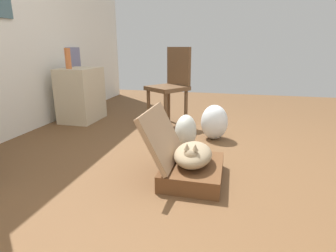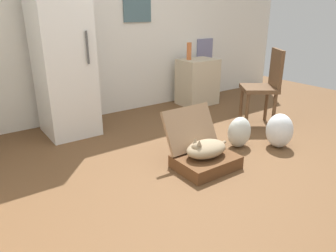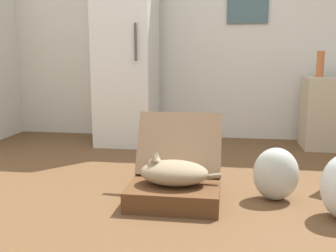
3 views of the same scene
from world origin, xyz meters
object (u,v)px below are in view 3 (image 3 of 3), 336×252
object	(u,v)px
cat	(173,172)
plastic_bag_white	(276,174)
side_table	(333,113)
vase_tall	(320,64)
refrigerator	(127,53)
suitcase_base	(174,194)

from	to	relation	value
cat	plastic_bag_white	world-z (taller)	plastic_bag_white
cat	side_table	bearing A→B (deg)	51.69
cat	vase_tall	world-z (taller)	vase_tall
refrigerator	vase_tall	xyz separation A→B (m)	(1.95, 0.10, -0.11)
suitcase_base	side_table	world-z (taller)	side_table
cat	plastic_bag_white	distance (m)	0.66
vase_tall	plastic_bag_white	bearing A→B (deg)	-109.91
plastic_bag_white	cat	bearing A→B (deg)	-165.48
plastic_bag_white	vase_tall	bearing A→B (deg)	70.09
refrigerator	suitcase_base	bearing A→B (deg)	-66.70
cat	vase_tall	distance (m)	2.26
plastic_bag_white	refrigerator	world-z (taller)	refrigerator
plastic_bag_white	vase_tall	size ratio (longest dim) A/B	1.33
suitcase_base	refrigerator	distance (m)	2.04
refrigerator	side_table	world-z (taller)	refrigerator
suitcase_base	vase_tall	size ratio (longest dim) A/B	2.21
side_table	vase_tall	size ratio (longest dim) A/B	2.76
refrigerator	plastic_bag_white	bearing A→B (deg)	-48.17
refrigerator	vase_tall	world-z (taller)	refrigerator
refrigerator	side_table	size ratio (longest dim) A/B	2.68
refrigerator	vase_tall	bearing A→B (deg)	2.90
suitcase_base	plastic_bag_white	xyz separation A→B (m)	(0.63, 0.17, 0.11)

